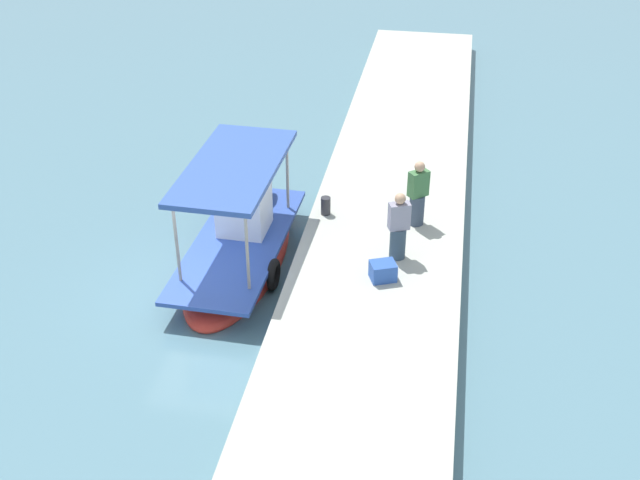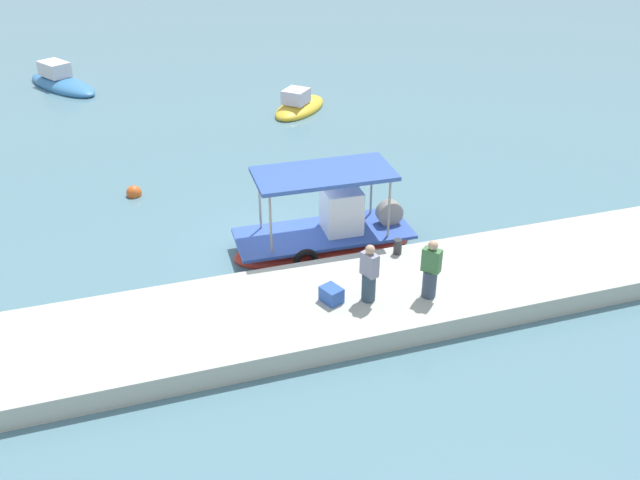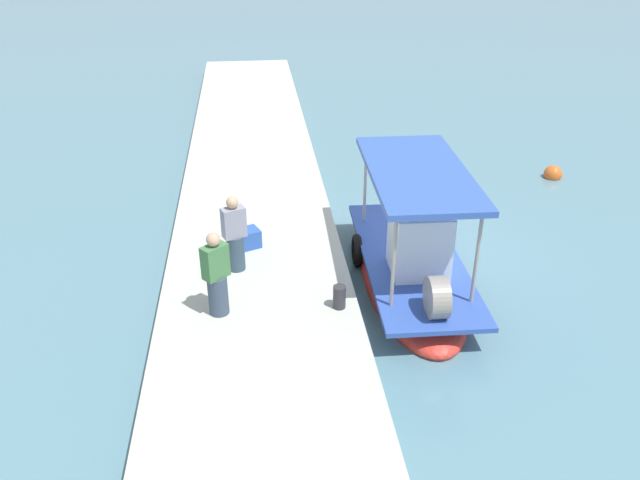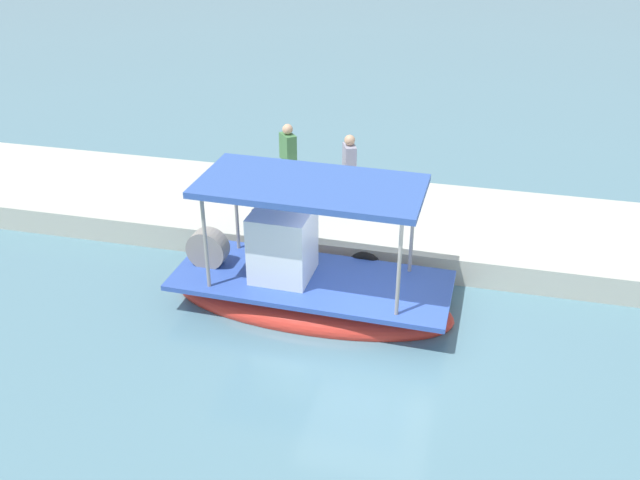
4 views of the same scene
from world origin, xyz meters
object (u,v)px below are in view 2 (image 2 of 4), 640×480
main_fishing_boat (327,236)px  marker_buoy (134,193)px  moored_boat_mid (299,106)px  fisherman_near_bollard (431,272)px  mooring_bollard (398,247)px  cargo_crate (331,295)px  fisherman_by_crate (369,276)px  moored_boat_near (61,83)px

main_fishing_boat → marker_buoy: main_fishing_boat is taller
moored_boat_mid → fisherman_near_bollard: bearing=-94.3°
main_fishing_boat → mooring_bollard: (1.57, -1.78, 0.36)m
main_fishing_boat → cargo_crate: 3.63m
fisherman_by_crate → moored_boat_near: 24.83m
fisherman_by_crate → marker_buoy: 10.82m
marker_buoy → fisherman_near_bollard: bearing=-54.5°
mooring_bollard → cargo_crate: bearing=-146.6°
mooring_bollard → cargo_crate: size_ratio=0.84×
mooring_bollard → marker_buoy: bearing=133.2°
fisherman_by_crate → moored_boat_near: size_ratio=0.30×
mooring_bollard → moored_boat_mid: bearing=85.4°
fisherman_by_crate → marker_buoy: bearing=119.7°
mooring_bollard → moored_boat_mid: moored_boat_mid is taller
main_fishing_boat → cargo_crate: size_ratio=10.42×
cargo_crate → marker_buoy: (-4.39, 9.12, -0.69)m
fisherman_by_crate → cargo_crate: bearing=166.4°
fisherman_near_bollard → fisherman_by_crate: size_ratio=1.02×
marker_buoy → moored_boat_near: size_ratio=0.10×
main_fishing_boat → mooring_bollard: bearing=-48.7°
fisherman_near_bollard → marker_buoy: (-6.88, 9.66, -1.23)m
fisherman_by_crate → moored_boat_near: (-7.93, 23.50, -1.09)m
main_fishing_boat → marker_buoy: size_ratio=10.44×
fisherman_near_bollard → moored_boat_mid: bearing=85.7°
cargo_crate → moored_boat_near: size_ratio=0.10×
main_fishing_boat → fisherman_near_bollard: size_ratio=3.38×
main_fishing_boat → fisherman_by_crate: main_fishing_boat is taller
mooring_bollard → cargo_crate: (-2.57, -1.70, -0.02)m
moored_boat_near → moored_boat_mid: moored_boat_near is taller
moored_boat_near → moored_boat_mid: (10.74, -7.19, -0.04)m
fisherman_near_bollard → mooring_bollard: size_ratio=3.65×
main_fishing_boat → moored_boat_mid: (2.73, 12.61, -0.26)m
fisherman_near_bollard → cargo_crate: 2.61m
fisherman_near_bollard → marker_buoy: 11.92m
fisherman_by_crate → cargo_crate: (-0.93, 0.22, -0.54)m
cargo_crate → moored_boat_mid: moored_boat_mid is taller
fisherman_near_bollard → moored_boat_near: size_ratio=0.30×
main_fishing_boat → mooring_bollard: size_ratio=12.35×
mooring_bollard → fisherman_near_bollard: bearing=-92.0°
fisherman_by_crate → mooring_bollard: (1.64, 1.92, -0.51)m
fisherman_by_crate → moored_boat_mid: bearing=80.2°
main_fishing_boat → marker_buoy: bearing=133.7°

